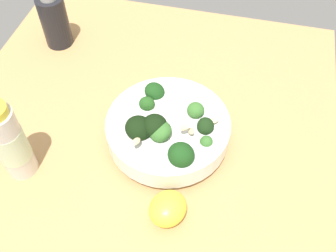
{
  "coord_description": "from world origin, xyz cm",
  "views": [
    {
      "loc": [
        -42.56,
        -15.02,
        55.36
      ],
      "look_at": [
        -3.51,
        -5.59,
        4.0
      ],
      "focal_mm": 41.68,
      "sensor_mm": 36.0,
      "label": 1
    }
  ],
  "objects_px": {
    "bowl_of_broccoli": "(167,129)",
    "bottle_tall": "(54,20)",
    "bottle_short": "(10,142)",
    "lemon_wedge": "(168,209)"
  },
  "relations": [
    {
      "from": "lemon_wedge",
      "to": "bottle_short",
      "type": "height_order",
      "value": "bottle_short"
    },
    {
      "from": "bowl_of_broccoli",
      "to": "bottle_short",
      "type": "bearing_deg",
      "value": 116.4
    },
    {
      "from": "bowl_of_broccoli",
      "to": "lemon_wedge",
      "type": "height_order",
      "value": "bowl_of_broccoli"
    },
    {
      "from": "bottle_tall",
      "to": "bowl_of_broccoli",
      "type": "bearing_deg",
      "value": -125.18
    },
    {
      "from": "bottle_short",
      "to": "bowl_of_broccoli",
      "type": "bearing_deg",
      "value": -63.6
    },
    {
      "from": "lemon_wedge",
      "to": "bottle_short",
      "type": "relative_size",
      "value": 0.41
    },
    {
      "from": "bowl_of_broccoli",
      "to": "bottle_tall",
      "type": "relative_size",
      "value": 1.66
    },
    {
      "from": "bottle_tall",
      "to": "bottle_short",
      "type": "xyz_separation_m",
      "value": [
        -0.31,
        -0.07,
        0.02
      ]
    },
    {
      "from": "bowl_of_broccoli",
      "to": "bottle_short",
      "type": "distance_m",
      "value": 0.25
    },
    {
      "from": "bowl_of_broccoli",
      "to": "lemon_wedge",
      "type": "relative_size",
      "value": 3.36
    }
  ]
}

